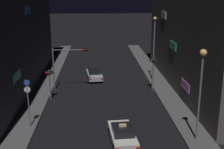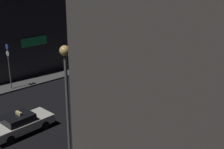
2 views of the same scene
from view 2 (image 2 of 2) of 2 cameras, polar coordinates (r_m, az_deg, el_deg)
sidewalk_left at (r=38.47m, az=-0.71°, el=2.35°), size 2.32×54.18×0.15m
sidewalk_right at (r=29.85m, az=18.08°, el=-3.88°), size 2.32×54.18×0.15m
taxi at (r=23.65m, az=-15.69°, el=-8.19°), size 2.14×4.57×1.62m
far_car at (r=35.58m, az=8.33°, el=1.81°), size 2.28×4.62×1.42m
traffic_light_overhead at (r=33.94m, az=-0.05°, el=6.39°), size 4.24×0.42×5.11m
traffic_light_left_kerb at (r=33.47m, az=-6.17°, el=3.77°), size 0.80×0.42×3.33m
traffic_light_right_kerb at (r=27.12m, az=12.85°, el=0.51°), size 0.80×0.42×3.97m
sign_pole_left at (r=30.70m, az=-17.59°, el=1.97°), size 0.52×0.10×4.24m
street_lamp_near_block at (r=17.09m, az=-7.95°, el=-1.86°), size 0.55×0.55×7.24m
street_lamp_far_block at (r=29.18m, az=18.84°, el=6.56°), size 0.46×0.46×8.25m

